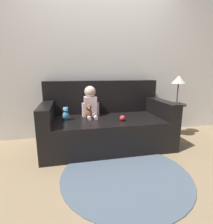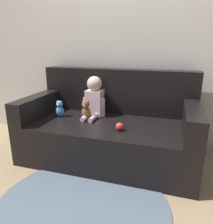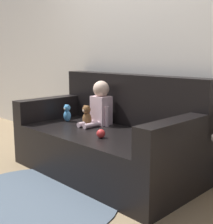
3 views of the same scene
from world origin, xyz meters
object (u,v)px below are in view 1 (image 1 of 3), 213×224
object	(u,v)px
plush_toy_side	(66,114)
person_baby	(90,103)
toy_ball	(122,118)
side_table	(178,90)
couch	(106,123)
teddy_bear_brown	(89,111)

from	to	relation	value
plush_toy_side	person_baby	bearing A→B (deg)	22.28
person_baby	toy_ball	xyz separation A→B (m)	(0.39, -0.36, -0.17)
side_table	plush_toy_side	bearing A→B (deg)	-176.70
couch	side_table	size ratio (longest dim) A/B	1.76
person_baby	side_table	world-z (taller)	side_table
couch	toy_ball	xyz separation A→B (m)	(0.17, -0.27, 0.14)
teddy_bear_brown	plush_toy_side	world-z (taller)	teddy_bear_brown
teddy_bear_brown	side_table	size ratio (longest dim) A/B	0.21
plush_toy_side	side_table	size ratio (longest dim) A/B	0.18
person_baby	plush_toy_side	distance (m)	0.41
teddy_bear_brown	side_table	xyz separation A→B (m)	(1.45, 0.10, 0.25)
person_baby	side_table	distance (m)	1.42
teddy_bear_brown	side_table	distance (m)	1.48
teddy_bear_brown	toy_ball	xyz separation A→B (m)	(0.43, -0.21, -0.07)
person_baby	plush_toy_side	xyz separation A→B (m)	(-0.36, -0.15, -0.11)
toy_ball	side_table	world-z (taller)	side_table
plush_toy_side	couch	bearing A→B (deg)	6.24
couch	plush_toy_side	distance (m)	0.61
side_table	person_baby	bearing A→B (deg)	178.15
couch	side_table	distance (m)	1.28
couch	plush_toy_side	xyz separation A→B (m)	(-0.58, -0.06, 0.20)
person_baby	teddy_bear_brown	size ratio (longest dim) A/B	2.11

